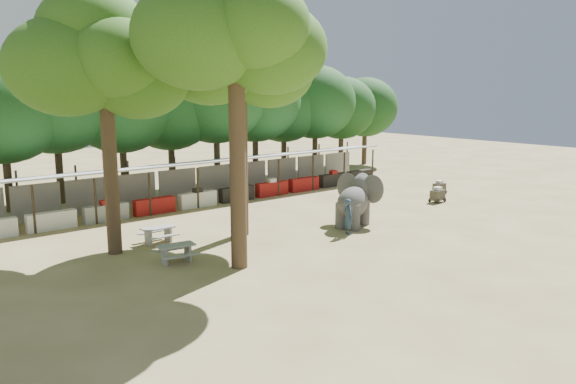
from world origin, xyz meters
TOP-DOWN VIEW (x-y plane):
  - ground at (0.00, 0.00)m, footprint 100.00×100.00m
  - vendor_stalls at (-0.00, 13.84)m, footprint 28.00×2.99m
  - yard_tree_left at (-9.13, 7.19)m, footprint 7.10×6.90m
  - yard_tree_center at (-6.13, 2.19)m, footprint 7.10×6.90m
  - yard_tree_back at (-3.13, 6.19)m, footprint 7.10×6.90m
  - backdrop_trees at (0.00, 19.00)m, footprint 46.46×5.95m
  - elephant at (2.62, 3.89)m, footprint 3.50×2.69m
  - handler at (0.93, 2.78)m, footprint 0.61×0.73m
  - picnic_table_near at (-7.62, 4.13)m, footprint 1.67×1.55m
  - picnic_table_far at (-6.83, 7.26)m, footprint 1.48×1.33m
  - cart_front at (10.76, 4.66)m, footprint 1.00×0.66m
  - cart_back at (13.14, 6.22)m, footprint 0.95×0.63m

SIDE VIEW (x-z plane):
  - ground at x=0.00m, z-range 0.00..0.00m
  - cart_back at x=13.14m, z-range -0.01..0.91m
  - cart_front at x=10.76m, z-range -0.01..0.96m
  - picnic_table_far at x=-6.83m, z-range 0.11..0.85m
  - picnic_table_near at x=-7.62m, z-range 0.12..0.86m
  - handler at x=0.93m, z-range 0.00..1.75m
  - vendor_stalls at x=0.00m, z-range -0.22..2.58m
  - elephant at x=2.62m, z-range 0.00..2.60m
  - backdrop_trees at x=0.00m, z-range 1.35..9.68m
  - yard_tree_left at x=-9.13m, z-range 2.69..13.71m
  - yard_tree_back at x=-3.13m, z-range 2.86..14.22m
  - yard_tree_center at x=-6.13m, z-range 3.19..15.23m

